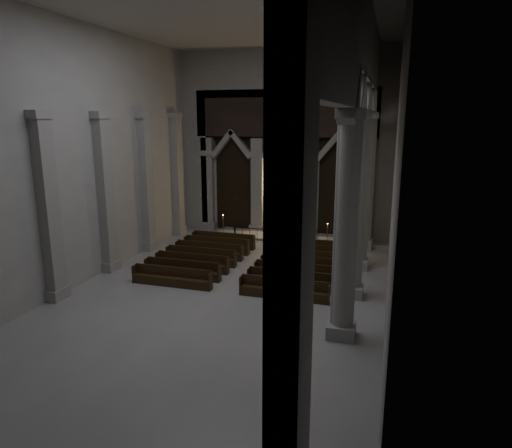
% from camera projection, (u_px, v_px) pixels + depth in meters
% --- Properties ---
extents(room, '(24.00, 24.10, 12.00)m').
position_uv_depth(room, '(220.00, 121.00, 18.65)').
color(room, gray).
rests_on(room, ground).
extents(sanctuary_wall, '(14.00, 0.77, 12.00)m').
position_uv_depth(sanctuary_wall, '(284.00, 135.00, 29.64)').
color(sanctuary_wall, '#9A978F').
rests_on(sanctuary_wall, ground).
extents(right_arcade, '(1.00, 24.00, 12.00)m').
position_uv_depth(right_arcade, '(360.00, 115.00, 18.30)').
color(right_arcade, '#9A978F').
rests_on(right_arcade, ground).
extents(left_pilasters, '(0.60, 13.00, 8.03)m').
position_uv_depth(left_pilasters, '(128.00, 190.00, 24.64)').
color(left_pilasters, '#9A978F').
rests_on(left_pilasters, ground).
extents(sanctuary_step, '(8.50, 2.60, 0.15)m').
position_uv_depth(sanctuary_step, '(280.00, 236.00, 30.25)').
color(sanctuary_step, '#9A978F').
rests_on(sanctuary_step, ground).
extents(altar, '(2.01, 0.81, 1.02)m').
position_uv_depth(altar, '(293.00, 227.00, 30.26)').
color(altar, silver).
rests_on(altar, sanctuary_step).
extents(altar_rail, '(5.03, 0.09, 0.99)m').
position_uv_depth(altar_rail, '(272.00, 234.00, 28.34)').
color(altar_rail, black).
rests_on(altar_rail, ground).
extents(candle_stand_left, '(0.27, 0.27, 1.61)m').
position_uv_depth(candle_stand_left, '(223.00, 232.00, 29.77)').
color(candle_stand_left, '#A27732').
rests_on(candle_stand_left, ground).
extents(candle_stand_right, '(0.25, 0.25, 1.47)m').
position_uv_depth(candle_stand_right, '(327.00, 240.00, 27.87)').
color(candle_stand_right, '#A27732').
rests_on(candle_stand_right, ground).
extents(pews, '(9.38, 7.28, 0.89)m').
position_uv_depth(pews, '(249.00, 263.00, 23.86)').
color(pews, black).
rests_on(pews, ground).
extents(worshipper, '(0.49, 0.39, 1.18)m').
position_uv_depth(worshipper, '(291.00, 248.00, 25.59)').
color(worshipper, black).
rests_on(worshipper, ground).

